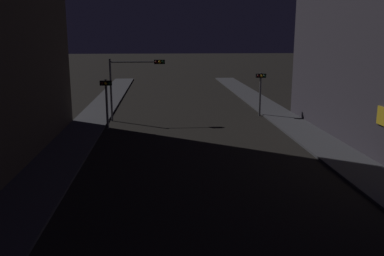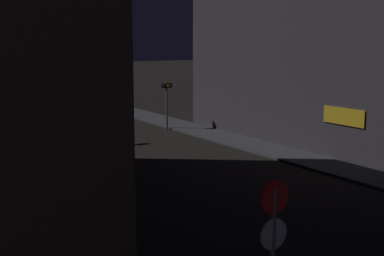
# 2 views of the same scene
# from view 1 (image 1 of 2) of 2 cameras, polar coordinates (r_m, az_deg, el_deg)

# --- Properties ---
(sidewalk_left) EXTENTS (2.65, 64.65, 0.13)m
(sidewalk_left) POSITION_cam_1_polar(r_m,az_deg,el_deg) (30.40, -14.29, 0.30)
(sidewalk_left) COLOR #424247
(sidewalk_left) RESTS_ON ground_plane
(sidewalk_right) EXTENTS (2.65, 64.65, 0.13)m
(sidewalk_right) POSITION_cam_1_polar(r_m,az_deg,el_deg) (31.40, 13.38, 0.73)
(sidewalk_right) COLOR #424247
(sidewalk_right) RESTS_ON ground_plane
(traffic_light_overhead) EXTENTS (4.15, 0.41, 4.68)m
(traffic_light_overhead) POSITION_cam_1_polar(r_m,az_deg,el_deg) (31.37, -8.17, 7.18)
(traffic_light_overhead) COLOR slate
(traffic_light_overhead) RESTS_ON ground_plane
(traffic_light_left_kerb) EXTENTS (0.80, 0.42, 3.44)m
(traffic_light_left_kerb) POSITION_cam_1_polar(r_m,az_deg,el_deg) (29.00, -11.72, 4.69)
(traffic_light_left_kerb) COLOR slate
(traffic_light_left_kerb) RESTS_ON ground_plane
(traffic_light_right_kerb) EXTENTS (0.80, 0.41, 3.49)m
(traffic_light_right_kerb) POSITION_cam_1_polar(r_m,az_deg,el_deg) (33.51, 9.43, 5.89)
(traffic_light_right_kerb) COLOR slate
(traffic_light_right_kerb) RESTS_ON ground_plane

